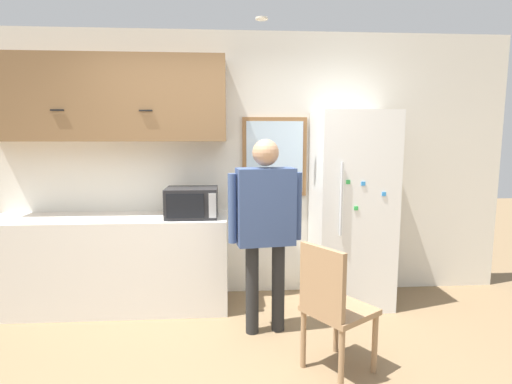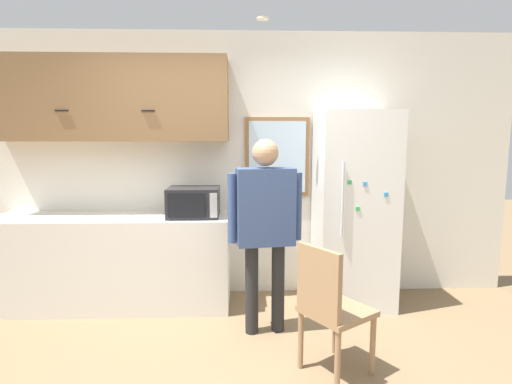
# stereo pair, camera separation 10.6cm
# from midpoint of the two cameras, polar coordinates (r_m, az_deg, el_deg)

# --- Properties ---
(back_wall) EXTENTS (6.00, 0.06, 2.70)m
(back_wall) POSITION_cam_midpoint_polar(r_m,az_deg,el_deg) (4.17, -5.64, 3.68)
(back_wall) COLOR silver
(back_wall) RESTS_ON ground_plane
(counter) EXTENTS (2.25, 0.62, 0.90)m
(counter) POSITION_cam_midpoint_polar(r_m,az_deg,el_deg) (4.17, -20.75, -9.41)
(counter) COLOR silver
(counter) RESTS_ON ground_plane
(upper_cabinets) EXTENTS (2.25, 0.36, 0.80)m
(upper_cabinets) POSITION_cam_midpoint_polar(r_m,az_deg,el_deg) (4.15, -21.23, 12.32)
(upper_cabinets) COLOR olive
(microwave) EXTENTS (0.48, 0.39, 0.28)m
(microwave) POSITION_cam_midpoint_polar(r_m,az_deg,el_deg) (3.83, -9.93, -1.49)
(microwave) COLOR #232326
(microwave) RESTS_ON counter
(person) EXTENTS (0.62, 0.28, 1.63)m
(person) POSITION_cam_midpoint_polar(r_m,az_deg,el_deg) (3.29, 0.43, -3.56)
(person) COLOR black
(person) RESTS_ON ground_plane
(refrigerator) EXTENTS (0.73, 0.66, 1.89)m
(refrigerator) POSITION_cam_midpoint_polar(r_m,az_deg,el_deg) (4.03, 12.71, -2.40)
(refrigerator) COLOR white
(refrigerator) RESTS_ON ground_plane
(chair) EXTENTS (0.57, 0.57, 0.93)m
(chair) POSITION_cam_midpoint_polar(r_m,az_deg,el_deg) (2.88, 9.76, -15.42)
(chair) COLOR #997551
(chair) RESTS_ON ground_plane
(window) EXTENTS (0.66, 0.05, 0.81)m
(window) POSITION_cam_midpoint_polar(r_m,az_deg,el_deg) (4.14, 1.92, 5.03)
(window) COLOR olive
(ceiling_light) EXTENTS (0.11, 0.11, 0.01)m
(ceiling_light) POSITION_cam_midpoint_polar(r_m,az_deg,el_deg) (3.81, -0.05, 23.54)
(ceiling_light) COLOR white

